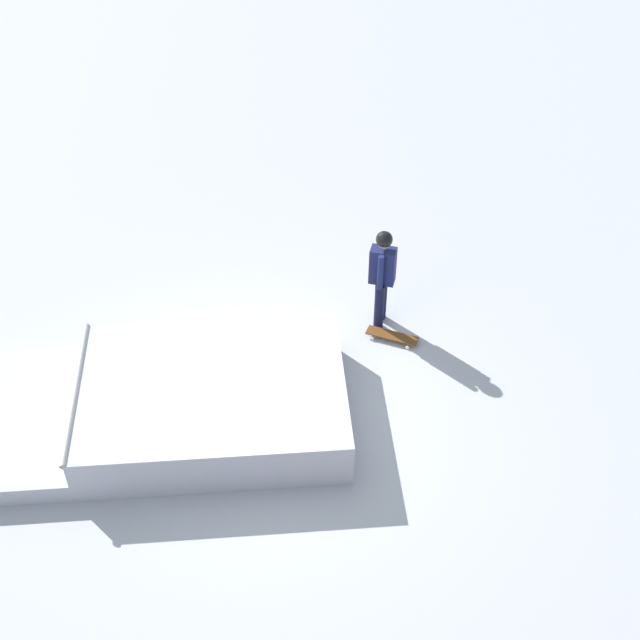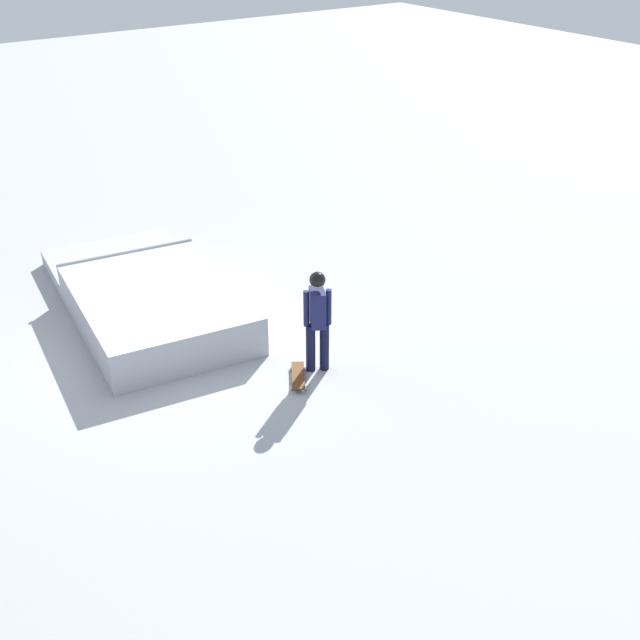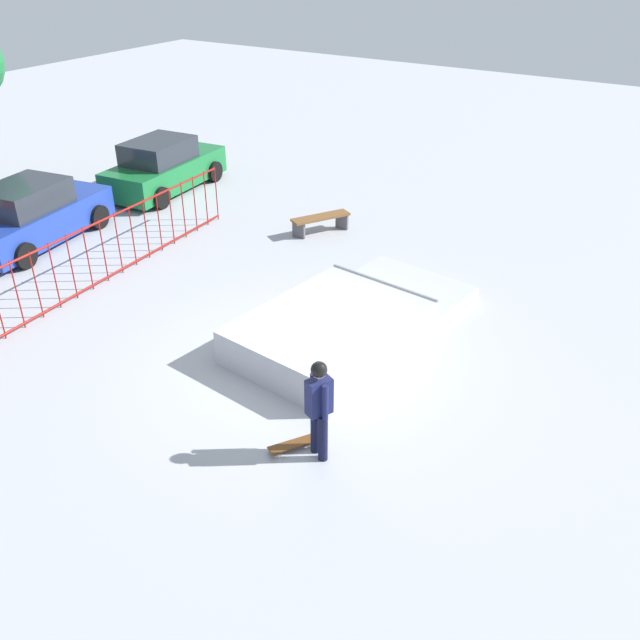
# 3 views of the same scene
# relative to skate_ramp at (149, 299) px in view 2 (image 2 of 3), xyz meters

# --- Properties ---
(ground_plane) EXTENTS (60.00, 60.00, 0.00)m
(ground_plane) POSITION_rel_skate_ramp_xyz_m (-1.22, 0.19, -0.32)
(ground_plane) COLOR #A8AAB2
(skate_ramp) EXTENTS (5.68, 3.24, 0.74)m
(skate_ramp) POSITION_rel_skate_ramp_xyz_m (0.00, 0.00, 0.00)
(skate_ramp) COLOR #B0B3BB
(skate_ramp) RESTS_ON ground
(skater) EXTENTS (0.44, 0.40, 1.73)m
(skater) POSITION_rel_skate_ramp_xyz_m (-3.22, -1.43, 0.69)
(skater) COLOR black
(skater) RESTS_ON ground
(skateboard) EXTENTS (0.78, 0.60, 0.09)m
(skateboard) POSITION_rel_skate_ramp_xyz_m (-3.31, -1.00, -0.24)
(skateboard) COLOR #593314
(skateboard) RESTS_ON ground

